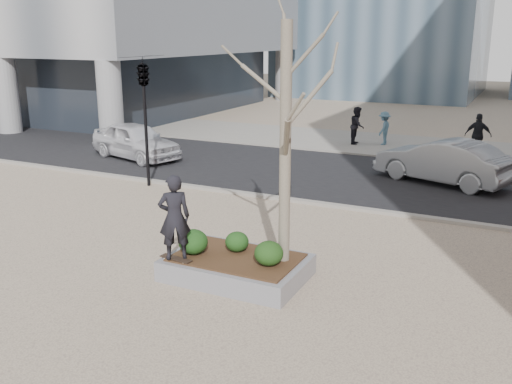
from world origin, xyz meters
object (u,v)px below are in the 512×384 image
at_px(skateboard, 176,260).
at_px(planter, 237,268).
at_px(skateboarder, 174,217).
at_px(police_car, 136,141).

bearing_deg(skateboard, planter, 40.36).
bearing_deg(skateboarder, skateboard, -39.11).
relative_size(planter, skateboarder, 1.61).
height_order(skateboard, police_car, police_car).
height_order(planter, skateboard, skateboard).
height_order(skateboard, skateboarder, skateboarder).
bearing_deg(police_car, skateboard, -122.53).
bearing_deg(skateboard, police_car, 138.08).
relative_size(skateboarder, police_car, 0.41).
bearing_deg(police_car, planter, -116.88).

